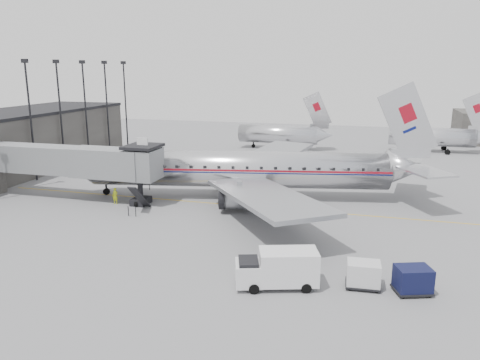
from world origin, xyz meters
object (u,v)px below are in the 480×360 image
object	(u,v)px
baggage_cart_white	(363,274)
ramp_worker	(115,196)
baggage_cart_navy	(413,279)
service_van	(278,268)
airliner	(246,169)

from	to	relation	value
baggage_cart_white	ramp_worker	size ratio (longest dim) A/B	1.34
baggage_cart_navy	ramp_worker	xyz separation A→B (m)	(-29.05, 13.00, -0.07)
ramp_worker	service_van	bearing A→B (deg)	-32.44
baggage_cart_white	ramp_worker	bearing A→B (deg)	149.92
airliner	baggage_cart_white	size ratio (longest dim) A/B	17.24
baggage_cart_navy	baggage_cart_white	size ratio (longest dim) A/B	1.16
airliner	baggage_cart_navy	bearing A→B (deg)	-61.00
airliner	baggage_cart_navy	distance (m)	25.23
baggage_cart_white	baggage_cart_navy	bearing A→B (deg)	-3.48
service_van	baggage_cart_navy	bearing A→B (deg)	-8.01
airliner	baggage_cart_navy	xyz separation A→B (m)	(16.25, -19.16, -2.30)
service_van	ramp_worker	distance (m)	25.07
service_van	baggage_cart_white	bearing A→B (deg)	-2.78
service_van	ramp_worker	size ratio (longest dim) A/B	3.29
airliner	baggage_cart_white	world-z (taller)	airliner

